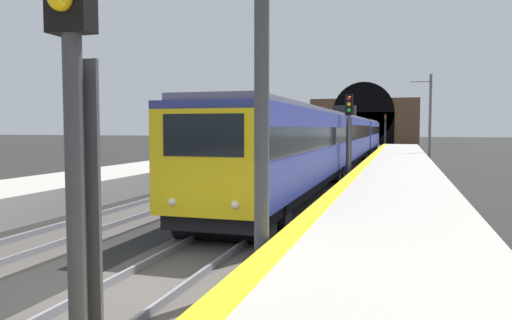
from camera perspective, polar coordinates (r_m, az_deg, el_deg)
name	(u,v)px	position (r m, az deg, el deg)	size (l,w,h in m)	color
ground_plane	(144,293)	(9.47, -12.90, -14.87)	(320.00, 320.00, 0.00)	black
platform_right	(383,289)	(8.19, 14.58, -14.36)	(112.00, 4.08, 0.96)	#ADA89E
platform_right_edge_strip	(273,251)	(8.30, 1.97, -10.51)	(112.00, 0.50, 0.01)	yellow
track_main_line	(144,291)	(9.45, -12.91, -14.63)	(160.00, 2.71, 0.21)	#4C4742
train_main_approaching	(344,138)	(39.79, 10.25, 2.58)	(58.05, 2.97, 4.77)	navy
train_adjacent_platform	(298,137)	(43.68, 4.94, 2.70)	(36.84, 3.00, 4.75)	navy
railway_signal_near	(76,166)	(4.37, -20.24, -0.69)	(0.39, 0.38, 4.54)	#38383D
railway_signal_mid	(349,130)	(25.30, 10.76, 3.40)	(0.39, 0.38, 4.70)	#4C4C54
railway_signal_far	(385,127)	(79.64, 14.83, 3.75)	(0.39, 0.38, 5.15)	#38383D
tunnel_portal	(364,121)	(89.43, 12.44, 4.41)	(2.80, 18.94, 11.02)	brown
catenary_mast_near	(430,118)	(43.82, 19.58, 4.64)	(0.22, 1.77, 7.48)	#595B60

